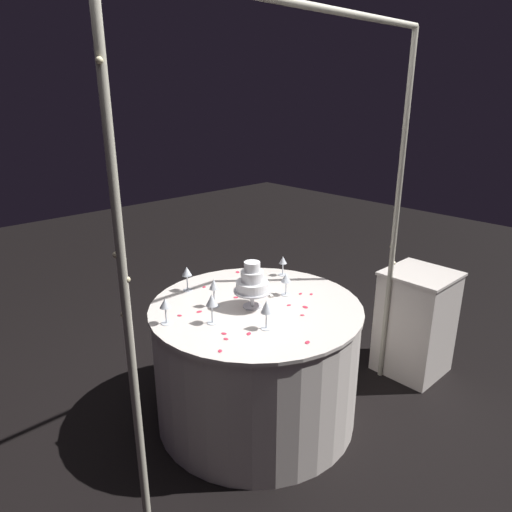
{
  "coord_description": "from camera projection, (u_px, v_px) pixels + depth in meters",
  "views": [
    {
      "loc": [
        1.71,
        1.82,
        1.96
      ],
      "look_at": [
        0.0,
        0.0,
        1.09
      ],
      "focal_mm": 32.42,
      "sensor_mm": 36.0,
      "label": 1
    }
  ],
  "objects": [
    {
      "name": "rose_petal_1",
      "position": [
        256.0,
        294.0,
        2.9
      ],
      "size": [
        0.05,
        0.05,
        0.0
      ],
      "primitive_type": "ellipsoid",
      "rotation": [
        0.0,
        0.0,
        2.24
      ],
      "color": "#E02D47",
      "rests_on": "main_table"
    },
    {
      "name": "cake_knife",
      "position": [
        268.0,
        289.0,
        2.97
      ],
      "size": [
        0.18,
        0.26,
        0.01
      ],
      "color": "silver",
      "rests_on": "main_table"
    },
    {
      "name": "wine_glass_2",
      "position": [
        286.0,
        279.0,
        2.86
      ],
      "size": [
        0.07,
        0.07,
        0.14
      ],
      "color": "silver",
      "rests_on": "main_table"
    },
    {
      "name": "ground_plane",
      "position": [
        256.0,
        413.0,
        3.01
      ],
      "size": [
        12.0,
        12.0,
        0.0
      ],
      "primitive_type": "plane",
      "color": "black"
    },
    {
      "name": "rose_petal_12",
      "position": [
        301.0,
        294.0,
        2.91
      ],
      "size": [
        0.03,
        0.03,
        0.0
      ],
      "primitive_type": "ellipsoid",
      "rotation": [
        0.0,
        0.0,
        0.39
      ],
      "color": "#E02D47",
      "rests_on": "main_table"
    },
    {
      "name": "main_table",
      "position": [
        256.0,
        362.0,
        2.88
      ],
      "size": [
        1.27,
        1.27,
        0.77
      ],
      "color": "silver",
      "rests_on": "ground"
    },
    {
      "name": "rose_petal_16",
      "position": [
        220.0,
        351.0,
        2.26
      ],
      "size": [
        0.03,
        0.03,
        0.0
      ],
      "primitive_type": "ellipsoid",
      "rotation": [
        0.0,
        0.0,
        0.88
      ],
      "color": "#E02D47",
      "rests_on": "main_table"
    },
    {
      "name": "rose_petal_11",
      "position": [
        249.0,
        334.0,
        2.42
      ],
      "size": [
        0.04,
        0.04,
        0.0
      ],
      "primitive_type": "ellipsoid",
      "rotation": [
        0.0,
        0.0,
        3.73
      ],
      "color": "#E02D47",
      "rests_on": "main_table"
    },
    {
      "name": "wine_glass_3",
      "position": [
        187.0,
        273.0,
        2.92
      ],
      "size": [
        0.06,
        0.06,
        0.16
      ],
      "color": "silver",
      "rests_on": "main_table"
    },
    {
      "name": "rose_petal_4",
      "position": [
        302.0,
        315.0,
        2.63
      ],
      "size": [
        0.03,
        0.03,
        0.0
      ],
      "primitive_type": "ellipsoid",
      "rotation": [
        0.0,
        0.0,
        5.44
      ],
      "color": "#E02D47",
      "rests_on": "main_table"
    },
    {
      "name": "decorative_arch",
      "position": [
        298.0,
        190.0,
        2.3
      ],
      "size": [
        2.01,
        0.06,
        2.35
      ],
      "color": "#B7B29E",
      "rests_on": "ground"
    },
    {
      "name": "rose_petal_14",
      "position": [
        199.0,
        312.0,
        2.67
      ],
      "size": [
        0.04,
        0.03,
        0.0
      ],
      "primitive_type": "ellipsoid",
      "rotation": [
        0.0,
        0.0,
        6.15
      ],
      "color": "#E02D47",
      "rests_on": "main_table"
    },
    {
      "name": "wine_glass_4",
      "position": [
        266.0,
        308.0,
        2.44
      ],
      "size": [
        0.06,
        0.06,
        0.17
      ],
      "color": "silver",
      "rests_on": "main_table"
    },
    {
      "name": "tiered_cake",
      "position": [
        252.0,
        282.0,
        2.68
      ],
      "size": [
        0.22,
        0.22,
        0.28
      ],
      "color": "silver",
      "rests_on": "main_table"
    },
    {
      "name": "rose_petal_5",
      "position": [
        204.0,
        287.0,
        3.01
      ],
      "size": [
        0.04,
        0.03,
        0.0
      ],
      "primitive_type": "ellipsoid",
      "rotation": [
        0.0,
        0.0,
        0.6
      ],
      "color": "#E02D47",
      "rests_on": "main_table"
    },
    {
      "name": "rose_petal_8",
      "position": [
        236.0,
        297.0,
        2.86
      ],
      "size": [
        0.04,
        0.04,
        0.0
      ],
      "primitive_type": "ellipsoid",
      "rotation": [
        0.0,
        0.0,
        5.32
      ],
      "color": "#E02D47",
      "rests_on": "main_table"
    },
    {
      "name": "wine_glass_5",
      "position": [
        165.0,
        305.0,
        2.5
      ],
      "size": [
        0.06,
        0.06,
        0.15
      ],
      "color": "silver",
      "rests_on": "main_table"
    },
    {
      "name": "rose_petal_7",
      "position": [
        238.0,
        272.0,
        3.26
      ],
      "size": [
        0.04,
        0.04,
        0.0
      ],
      "primitive_type": "ellipsoid",
      "rotation": [
        0.0,
        0.0,
        4.34
      ],
      "color": "#E02D47",
      "rests_on": "main_table"
    },
    {
      "name": "wine_glass_0",
      "position": [
        212.0,
        301.0,
        2.5
      ],
      "size": [
        0.06,
        0.06,
        0.17
      ],
      "color": "silver",
      "rests_on": "main_table"
    },
    {
      "name": "side_table",
      "position": [
        415.0,
        322.0,
        3.37
      ],
      "size": [
        0.46,
        0.46,
        0.78
      ],
      "color": "silver",
      "rests_on": "ground"
    },
    {
      "name": "rose_petal_2",
      "position": [
        224.0,
        333.0,
        2.42
      ],
      "size": [
        0.03,
        0.04,
        0.0
      ],
      "primitive_type": "ellipsoid",
      "rotation": [
        0.0,
        0.0,
        5.11
      ],
      "color": "#E02D47",
      "rests_on": "main_table"
    },
    {
      "name": "wine_glass_6",
      "position": [
        283.0,
        262.0,
        3.18
      ],
      "size": [
        0.06,
        0.06,
        0.14
      ],
      "color": "silver",
      "rests_on": "main_table"
    },
    {
      "name": "rose_petal_15",
      "position": [
        226.0,
        339.0,
        2.37
      ],
      "size": [
        0.03,
        0.03,
        0.0
      ],
      "primitive_type": "ellipsoid",
      "rotation": [
        0.0,
        0.0,
        5.05
      ],
      "color": "#E02D47",
      "rests_on": "main_table"
    },
    {
      "name": "rose_petal_10",
      "position": [
        305.0,
        307.0,
        2.73
      ],
      "size": [
        0.03,
        0.04,
        0.0
      ],
      "primitive_type": "ellipsoid",
      "rotation": [
        0.0,
        0.0,
        1.44
      ],
      "color": "#E02D47",
      "rests_on": "main_table"
    },
    {
      "name": "rose_petal_3",
      "position": [
        180.0,
        315.0,
        2.62
      ],
      "size": [
        0.03,
        0.03,
        0.0
      ],
      "primitive_type": "ellipsoid",
      "rotation": [
        0.0,
        0.0,
        1.95
      ],
      "color": "#E02D47",
      "rests_on": "main_table"
    },
    {
      "name": "wine_glass_1",
      "position": [
        214.0,
        286.0,
        2.7
      ],
      "size": [
        0.06,
        0.06,
        0.17
      ],
      "color": "silver",
      "rests_on": "main_table"
    },
    {
      "name": "rose_petal_0",
      "position": [
        311.0,
        294.0,
        2.9
      ],
      "size": [
        0.03,
        0.03,
        0.0
      ],
      "primitive_type": "ellipsoid",
      "rotation": [
        0.0,
        0.0,
        3.75
      ],
      "color": "#E02D47",
      "rests_on": "main_table"
    },
    {
      "name": "rose_petal_13",
      "position": [
        289.0,
        305.0,
        2.75
      ],
      "size": [
        0.03,
        0.03,
        0.0
      ],
      "primitive_type": "ellipsoid",
      "rotation": [
        0.0,
        0.0,
        2.8
      ],
      "color": "#E02D47",
      "rests_on": "main_table"
    },
    {
      "name": "rose_petal_6",
      "position": [
        307.0,
        342.0,
        2.34
      ],
      "size": [
        0.04,
        0.03,
        0.0
      ],
      "primitive_type": "ellipsoid",
      "rotation": [
        0.0,
        0.0,
        0.39
      ],
      "color": "#E02D47",
      "rests_on": "main_table"
    },
    {
      "name": "rose_petal_9",
      "position": [
        263.0,
        297.0,
        2.87
      ],
      "size": [
        0.04,
        0.05,
        0.0
      ],
      "primitive_type": "ellipsoid",
      "rotation": [
        0.0,
        0.0,
        2.14
      ],
      "color": "#E02D47",
      "rests_on": "main_table"
    }
  ]
}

